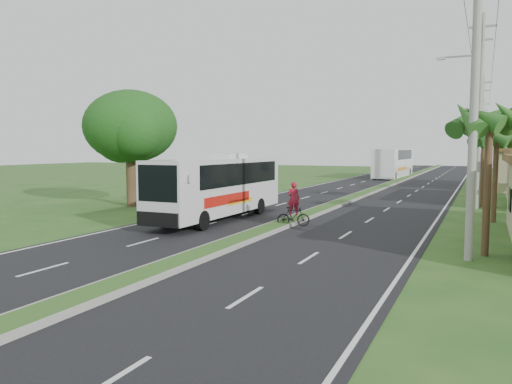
% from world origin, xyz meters
% --- Properties ---
extents(ground, '(180.00, 180.00, 0.00)m').
position_xyz_m(ground, '(0.00, 0.00, 0.00)').
color(ground, '#26501D').
rests_on(ground, ground).
extents(road_asphalt, '(14.00, 160.00, 0.02)m').
position_xyz_m(road_asphalt, '(0.00, 20.00, 0.01)').
color(road_asphalt, black).
rests_on(road_asphalt, ground).
extents(median_strip, '(1.20, 160.00, 0.18)m').
position_xyz_m(median_strip, '(0.00, 20.00, 0.10)').
color(median_strip, gray).
rests_on(median_strip, ground).
extents(lane_edge_left, '(0.12, 160.00, 0.01)m').
position_xyz_m(lane_edge_left, '(-6.70, 20.00, 0.00)').
color(lane_edge_left, silver).
rests_on(lane_edge_left, ground).
extents(lane_edge_right, '(0.12, 160.00, 0.01)m').
position_xyz_m(lane_edge_right, '(6.70, 20.00, 0.00)').
color(lane_edge_right, silver).
rests_on(lane_edge_right, ground).
extents(palm_verge_a, '(2.40, 2.40, 5.45)m').
position_xyz_m(palm_verge_a, '(9.00, 3.00, 4.74)').
color(palm_verge_a, '#473321').
rests_on(palm_verge_a, ground).
extents(palm_verge_b, '(2.40, 2.40, 5.05)m').
position_xyz_m(palm_verge_b, '(9.40, 12.00, 4.36)').
color(palm_verge_b, '#473321').
rests_on(palm_verge_b, ground).
extents(palm_verge_c, '(2.40, 2.40, 5.85)m').
position_xyz_m(palm_verge_c, '(8.80, 19.00, 5.12)').
color(palm_verge_c, '#473321').
rests_on(palm_verge_c, ground).
extents(palm_verge_d, '(2.40, 2.40, 5.25)m').
position_xyz_m(palm_verge_d, '(9.30, 28.00, 4.55)').
color(palm_verge_d, '#473321').
rests_on(palm_verge_d, ground).
extents(shade_tree, '(6.30, 6.00, 7.54)m').
position_xyz_m(shade_tree, '(-12.11, 10.02, 5.03)').
color(shade_tree, '#473321').
rests_on(shade_tree, ground).
extents(utility_pole_a, '(1.60, 0.28, 11.00)m').
position_xyz_m(utility_pole_a, '(8.50, 2.00, 5.67)').
color(utility_pole_a, gray).
rests_on(utility_pole_a, ground).
extents(utility_pole_b, '(3.20, 0.28, 12.00)m').
position_xyz_m(utility_pole_b, '(8.47, 18.00, 6.26)').
color(utility_pole_b, gray).
rests_on(utility_pole_b, ground).
extents(utility_pole_c, '(1.60, 0.28, 11.00)m').
position_xyz_m(utility_pole_c, '(8.50, 38.00, 5.67)').
color(utility_pole_c, gray).
rests_on(utility_pole_c, ground).
extents(utility_pole_d, '(1.60, 0.28, 10.50)m').
position_xyz_m(utility_pole_d, '(8.50, 58.00, 5.42)').
color(utility_pole_d, gray).
rests_on(utility_pole_d, ground).
extents(coach_bus_main, '(2.37, 10.84, 3.50)m').
position_xyz_m(coach_bus_main, '(-3.81, 6.96, 1.92)').
color(coach_bus_main, silver).
rests_on(coach_bus_main, ground).
extents(coach_bus_far, '(3.19, 12.78, 3.70)m').
position_xyz_m(coach_bus_far, '(-1.80, 49.89, 2.10)').
color(coach_bus_far, white).
rests_on(coach_bus_far, ground).
extents(motorcyclist, '(1.62, 1.05, 2.17)m').
position_xyz_m(motorcyclist, '(0.55, 6.41, 0.79)').
color(motorcyclist, black).
rests_on(motorcyclist, ground).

